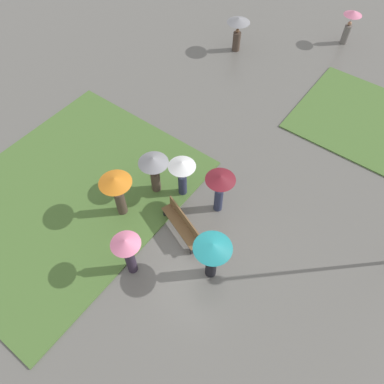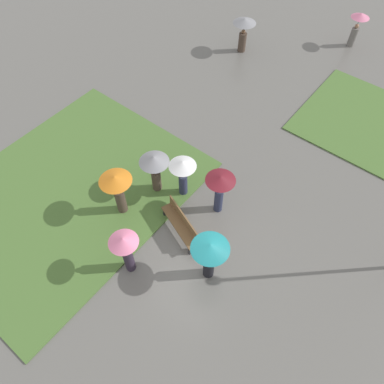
{
  "view_description": "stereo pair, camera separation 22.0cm",
  "coord_description": "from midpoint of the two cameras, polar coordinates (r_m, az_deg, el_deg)",
  "views": [
    {
      "loc": [
        3.17,
        -4.43,
        11.45
      ],
      "look_at": [
        -1.37,
        1.64,
        1.03
      ],
      "focal_mm": 35.0,
      "sensor_mm": 36.0,
      "label": 1
    },
    {
      "loc": [
        3.34,
        -4.3,
        11.45
      ],
      "look_at": [
        -1.37,
        1.64,
        1.03
      ],
      "focal_mm": 35.0,
      "sensor_mm": 36.0,
      "label": 2
    }
  ],
  "objects": [
    {
      "name": "ground_plane",
      "position": [
        12.67,
        0.74,
        -10.62
      ],
      "size": [
        90.0,
        90.0,
        0.0
      ],
      "primitive_type": "plane",
      "color": "#66635E"
    },
    {
      "name": "lawn_patch_near",
      "position": [
        14.84,
        -17.94,
        0.01
      ],
      "size": [
        7.47,
        9.49,
        0.06
      ],
      "color": "#4C7033",
      "rests_on": "ground_plane"
    },
    {
      "name": "park_bench",
      "position": [
        12.82,
        -1.06,
        -4.88
      ],
      "size": [
        1.99,
        1.09,
        0.9
      ],
      "rotation": [
        0.0,
        0.0,
        -0.36
      ],
      "color": "brown",
      "rests_on": "ground_plane"
    },
    {
      "name": "crowd_person_grey",
      "position": [
        13.24,
        -5.23,
        4.01
      ],
      "size": [
        1.07,
        1.07,
        1.83
      ],
      "rotation": [
        0.0,
        0.0,
        2.36
      ],
      "color": "#47382D",
      "rests_on": "ground_plane"
    },
    {
      "name": "crowd_person_orange",
      "position": [
        12.76,
        -10.86,
        0.76
      ],
      "size": [
        1.11,
        1.11,
        1.97
      ],
      "rotation": [
        0.0,
        0.0,
        3.25
      ],
      "color": "#47382D",
      "rests_on": "ground_plane"
    },
    {
      "name": "crowd_person_white",
      "position": [
        13.11,
        -0.95,
        3.25
      ],
      "size": [
        0.98,
        0.98,
        1.79
      ],
      "rotation": [
        0.0,
        0.0,
        1.6
      ],
      "color": "#282D47",
      "rests_on": "ground_plane"
    },
    {
      "name": "crowd_person_maroon",
      "position": [
        12.64,
        4.77,
        0.88
      ],
      "size": [
        1.03,
        1.03,
        1.9
      ],
      "rotation": [
        0.0,
        0.0,
        2.29
      ],
      "color": "#282D47",
      "rests_on": "ground_plane"
    },
    {
      "name": "crowd_person_teal",
      "position": [
        11.21,
        3.31,
        -9.22
      ],
      "size": [
        1.18,
        1.18,
        1.97
      ],
      "rotation": [
        0.0,
        0.0,
        3.19
      ],
      "color": "black",
      "rests_on": "ground_plane"
    },
    {
      "name": "crowd_person_pink",
      "position": [
        11.56,
        -9.56,
        -8.49
      ],
      "size": [
        0.92,
        0.92,
        1.94
      ],
      "rotation": [
        0.0,
        0.0,
        0.4
      ],
      "color": "#2D2333",
      "rests_on": "ground_plane"
    },
    {
      "name": "lone_walker_far_path",
      "position": [
        22.36,
        24.18,
        22.25
      ],
      "size": [
        0.92,
        0.92,
        1.75
      ],
      "rotation": [
        0.0,
        0.0,
        2.24
      ],
      "color": "slate",
      "rests_on": "ground_plane"
    },
    {
      "name": "lone_walker_mid_plaza",
      "position": [
        20.42,
        8.24,
        23.48
      ],
      "size": [
        1.15,
        1.15,
        1.75
      ],
      "rotation": [
        0.0,
        0.0,
        5.14
      ],
      "color": "#47382D",
      "rests_on": "ground_plane"
    }
  ]
}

